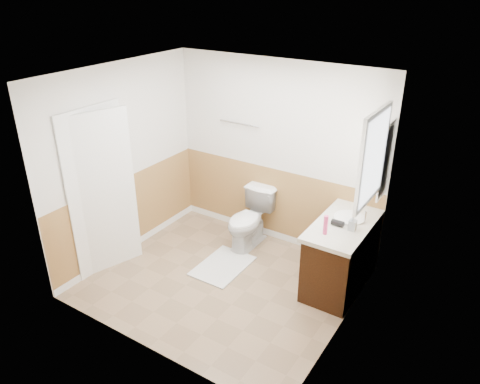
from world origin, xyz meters
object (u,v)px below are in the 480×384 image
Objects in this scene: vanity_cabinet at (341,257)px; bath_mat at (223,266)px; toilet at (249,220)px; soap_dispenser at (353,223)px; lotion_bottle at (326,225)px.

bath_mat is at bearing -162.47° from vanity_cabinet.
vanity_cabinet is (1.39, 0.44, 0.39)m from bath_mat.
toilet is 0.98× the size of bath_mat.
toilet reaches higher than bath_mat.
vanity_cabinet is at bearing 17.53° from bath_mat.
bath_mat is at bearing -166.89° from soap_dispenser.
vanity_cabinet reaches higher than toilet.
soap_dispenser is (0.22, 0.24, -0.02)m from lotion_bottle.
lotion_bottle reaches higher than soap_dispenser.
lotion_bottle is at bearing 5.04° from bath_mat.
toilet is 0.72× the size of vanity_cabinet.
bath_mat is at bearing -90.13° from toilet.
toilet is at bearing 169.22° from soap_dispenser.
soap_dispenser is (0.12, -0.09, 0.54)m from vanity_cabinet.
lotion_bottle is at bearing -132.72° from soap_dispenser.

